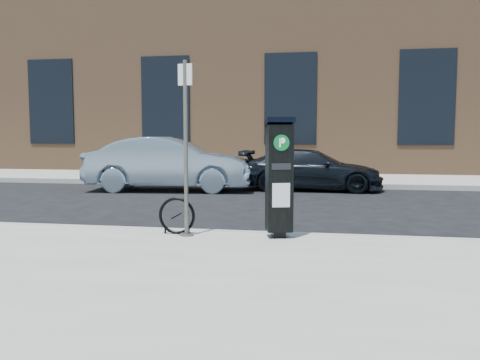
% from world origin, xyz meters
% --- Properties ---
extents(ground, '(120.00, 120.00, 0.00)m').
position_xyz_m(ground, '(0.00, 0.00, 0.00)').
color(ground, black).
rests_on(ground, ground).
extents(sidewalk_far, '(60.00, 12.00, 0.15)m').
position_xyz_m(sidewalk_far, '(0.00, 14.00, 0.07)').
color(sidewalk_far, gray).
rests_on(sidewalk_far, ground).
extents(curb_near, '(60.00, 0.12, 0.16)m').
position_xyz_m(curb_near, '(0.00, -0.02, 0.07)').
color(curb_near, '#9E9B93').
rests_on(curb_near, ground).
extents(curb_far, '(60.00, 0.12, 0.16)m').
position_xyz_m(curb_far, '(0.00, 8.02, 0.07)').
color(curb_far, '#9E9B93').
rests_on(curb_far, ground).
extents(building, '(28.00, 10.05, 8.25)m').
position_xyz_m(building, '(-0.00, 17.00, 4.15)').
color(building, brown).
rests_on(building, ground).
extents(parking_kiosk, '(0.49, 0.45, 1.76)m').
position_xyz_m(parking_kiosk, '(0.83, -0.35, 1.05)').
color(parking_kiosk, black).
rests_on(parking_kiosk, sidewalk_near).
extents(sign_pole, '(0.23, 0.21, 2.58)m').
position_xyz_m(sign_pole, '(-0.54, -0.50, 1.43)').
color(sign_pole, '#534D49').
rests_on(sign_pole, sidewalk_near).
extents(bike_rack, '(0.57, 0.05, 0.57)m').
position_xyz_m(bike_rack, '(-0.72, -0.40, 0.43)').
color(bike_rack, black).
rests_on(bike_rack, sidewalk_near).
extents(car_silver, '(4.93, 2.15, 1.58)m').
position_xyz_m(car_silver, '(-3.08, 6.52, 0.79)').
color(car_silver, '#7E90A1').
rests_on(car_silver, ground).
extents(car_dark, '(4.17, 1.73, 1.21)m').
position_xyz_m(car_dark, '(1.00, 7.40, 0.60)').
color(car_dark, black).
rests_on(car_dark, ground).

